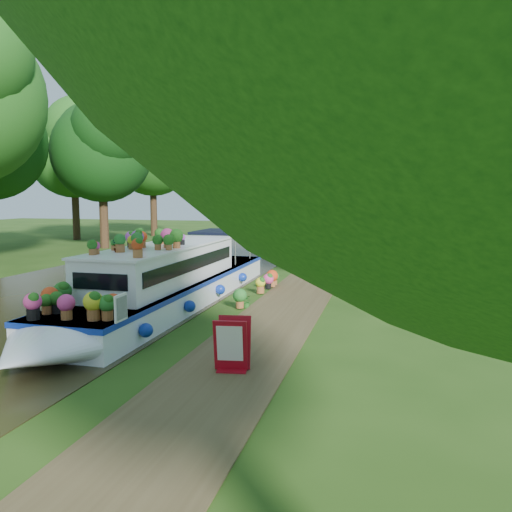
# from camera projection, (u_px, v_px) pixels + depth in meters

# --- Properties ---
(ground) EXTENTS (100.00, 100.00, 0.00)m
(ground) POSITION_uv_depth(u_px,v_px,m) (247.00, 306.00, 15.07)
(ground) COLOR #214010
(ground) RESTS_ON ground
(canal_water) EXTENTS (10.00, 100.00, 0.02)m
(canal_water) POSITION_uv_depth(u_px,v_px,m) (74.00, 296.00, 16.60)
(canal_water) COLOR black
(canal_water) RESTS_ON ground
(towpath) EXTENTS (2.20, 100.00, 0.03)m
(towpath) POSITION_uv_depth(u_px,v_px,m) (286.00, 308.00, 14.76)
(towpath) COLOR #473A21
(towpath) RESTS_ON ground
(plant_boat) EXTENTS (2.29, 13.52, 2.23)m
(plant_boat) POSITION_uv_depth(u_px,v_px,m) (166.00, 280.00, 14.70)
(plant_boat) COLOR white
(plant_boat) RESTS_ON canal_water
(tree_near_overhang) EXTENTS (5.52, 5.28, 8.99)m
(tree_near_overhang) POSITION_uv_depth(u_px,v_px,m) (384.00, 94.00, 16.26)
(tree_near_overhang) COLOR black
(tree_near_overhang) RESTS_ON ground
(tree_near_mid) EXTENTS (6.90, 6.60, 9.40)m
(tree_near_mid) POSITION_uv_depth(u_px,v_px,m) (399.00, 139.00, 27.62)
(tree_near_mid) COLOR black
(tree_near_mid) RESTS_ON ground
(tree_near_far) EXTENTS (7.59, 7.26, 10.30)m
(tree_near_far) POSITION_uv_depth(u_px,v_px,m) (390.00, 147.00, 38.24)
(tree_near_far) COLOR black
(tree_near_far) RESTS_ON ground
(tree_far_c) EXTENTS (7.13, 6.82, 9.59)m
(tree_far_c) POSITION_uv_depth(u_px,v_px,m) (102.00, 145.00, 31.27)
(tree_far_c) COLOR black
(tree_far_c) RESTS_ON ground
(tree_far_d) EXTENTS (8.05, 7.70, 10.85)m
(tree_far_d) POSITION_uv_depth(u_px,v_px,m) (152.00, 146.00, 41.15)
(tree_far_d) COLOR black
(tree_far_d) RESTS_ON ground
(tree_far_h) EXTENTS (7.82, 7.48, 10.49)m
(tree_far_h) POSITION_uv_depth(u_px,v_px,m) (74.00, 145.00, 37.41)
(tree_far_h) COLOR black
(tree_far_h) RESTS_ON ground
(second_boat) EXTENTS (3.92, 7.12, 1.29)m
(second_boat) POSITION_uv_depth(u_px,v_px,m) (286.00, 237.00, 34.09)
(second_boat) COLOR black
(second_boat) RESTS_ON canal_water
(sandwich_board) EXTENTS (0.66, 0.59, 1.00)m
(sandwich_board) POSITION_uv_depth(u_px,v_px,m) (232.00, 347.00, 9.38)
(sandwich_board) COLOR #A30B17
(sandwich_board) RESTS_ON towpath
(pedestrian_pink) EXTENTS (0.81, 0.65, 1.91)m
(pedestrian_pink) POSITION_uv_depth(u_px,v_px,m) (331.00, 232.00, 32.07)
(pedestrian_pink) COLOR #C5518C
(pedestrian_pink) RESTS_ON towpath
(pedestrian_dark) EXTENTS (0.92, 0.75, 1.80)m
(pedestrian_dark) POSITION_uv_depth(u_px,v_px,m) (355.00, 228.00, 37.83)
(pedestrian_dark) COLOR black
(pedestrian_dark) RESTS_ON towpath
(verge_plant) EXTENTS (0.38, 0.33, 0.39)m
(verge_plant) POSITION_uv_depth(u_px,v_px,m) (247.00, 301.00, 14.79)
(verge_plant) COLOR #24691F
(verge_plant) RESTS_ON ground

